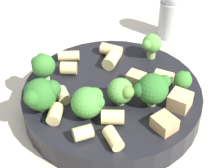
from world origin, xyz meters
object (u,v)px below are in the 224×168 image
Objects in this scene: rigatoni_0 at (55,114)px; broccoli_floret_3 at (151,44)px; pasta_bowl at (112,98)px; rigatoni_8 at (109,60)px; rigatoni_1 at (112,138)px; broccoli_floret_5 at (42,94)px; broccoli_floret_2 at (121,91)px; pepper_shaker at (170,12)px; broccoli_floret_0 at (152,89)px; rigatoni_6 at (69,68)px; chicken_chunk_0 at (180,101)px; rigatoni_9 at (83,133)px; broccoli_floret_6 at (43,66)px; rigatoni_5 at (164,76)px; chicken_chunk_2 at (165,123)px; rigatoni_7 at (112,50)px; chicken_chunk_1 at (136,80)px; broccoli_floret_1 at (183,81)px; rigatoni_3 at (63,95)px; rigatoni_2 at (69,56)px; broccoli_floret_4 at (89,102)px; rigatoni_4 at (116,117)px.

broccoli_floret_3 is at bearing -135.21° from rigatoni_0.
rigatoni_8 is (0.00, -0.05, 0.02)m from pasta_bowl.
broccoli_floret_3 reaches higher than rigatoni_1.
rigatoni_8 reaches higher than rigatoni_1.
pasta_bowl is 6.22× the size of broccoli_floret_3.
broccoli_floret_5 is (0.08, 0.03, 0.04)m from pasta_bowl.
broccoli_floret_2 is 0.22m from pepper_shaker.
rigatoni_6 is (0.10, -0.06, -0.01)m from broccoli_floret_0.
rigatoni_1 is at bearing 91.06° from rigatoni_8.
pasta_bowl is 0.09m from chicken_chunk_0.
rigatoni_8 is 1.29× the size of rigatoni_9.
broccoli_floret_6 reaches higher than rigatoni_5.
chicken_chunk_2 is at bearing 80.94° from pepper_shaker.
broccoli_floret_3 is 1.51× the size of chicken_chunk_0.
rigatoni_7 is 0.15m from chicken_chunk_2.
broccoli_floret_5 reaches higher than rigatoni_1.
rigatoni_6 is at bearing -16.62° from chicken_chunk_1.
broccoli_floret_3 is 0.06m from rigatoni_7.
broccoli_floret_6 is at bearing -5.53° from chicken_chunk_1.
pepper_shaker is at bearing -118.59° from pasta_bowl.
pasta_bowl is 8.49× the size of rigatoni_1.
broccoli_floret_5 reaches higher than rigatoni_9.
pasta_bowl is 0.09m from rigatoni_1.
broccoli_floret_6 is 0.17m from chicken_chunk_2.
broccoli_floret_0 reaches higher than broccoli_floret_2.
rigatoni_5 is (-0.07, -0.02, 0.02)m from pasta_bowl.
broccoli_floret_1 is 1.09× the size of rigatoni_7.
chicken_chunk_1 is (-0.02, -0.03, -0.01)m from broccoli_floret_2.
rigatoni_9 is (0.03, 0.08, 0.02)m from pasta_bowl.
broccoli_floret_1 is 0.15m from rigatoni_3.
rigatoni_1 is (0.05, 0.06, -0.02)m from broccoli_floret_0.
rigatoni_2 is (0.14, -0.07, -0.01)m from broccoli_floret_1.
broccoli_floret_2 is 0.07m from chicken_chunk_0.
broccoli_floret_6 is 1.47× the size of rigatoni_1.
broccoli_floret_5 is 1.69× the size of chicken_chunk_2.
broccoli_floret_4 is 0.12m from rigatoni_7.
broccoli_floret_3 is 0.06m from rigatoni_8.
rigatoni_5 is 1.10× the size of chicken_chunk_1.
broccoli_floret_4 is at bearing 54.09° from broccoli_floret_3.
rigatoni_6 is at bearing -65.75° from rigatoni_1.
pepper_shaker is at bearing -130.20° from broccoli_floret_5.
chicken_chunk_0 is at bearing -179.69° from broccoli_floret_5.
rigatoni_1 is 0.92× the size of rigatoni_7.
broccoli_floret_6 is at bearing -83.62° from broccoli_floret_5.
broccoli_floret_3 reaches higher than chicken_chunk_1.
pepper_shaker is (-0.13, -0.25, 0.00)m from rigatoni_9.
broccoli_floret_6 is at bearing 40.35° from pepper_shaker.
rigatoni_6 is at bearing -78.26° from rigatoni_9.
rigatoni_5 is 0.14m from rigatoni_9.
broccoli_floret_2 reaches higher than rigatoni_4.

